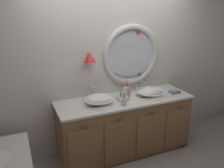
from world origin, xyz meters
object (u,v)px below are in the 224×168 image
at_px(soap_dispenser, 129,92).
at_px(toiletry_basket, 123,98).
at_px(toothbrush_holder_right, 126,89).
at_px(sink_basin_left, 99,99).
at_px(sink_basin_right, 150,91).
at_px(folded_hand_towel, 175,92).
at_px(toothbrush_holder_left, 124,101).

relative_size(soap_dispenser, toiletry_basket, 1.07).
bearing_deg(toothbrush_holder_right, sink_basin_left, -155.44).
bearing_deg(sink_basin_right, folded_hand_towel, -9.59).
relative_size(toothbrush_holder_left, toothbrush_holder_right, 1.01).
bearing_deg(sink_basin_left, soap_dispenser, 9.21).
bearing_deg(toiletry_basket, folded_hand_towel, -3.89).
height_order(sink_basin_left, soap_dispenser, soap_dispenser).
height_order(toothbrush_holder_right, folded_hand_towel, toothbrush_holder_right).
relative_size(sink_basin_left, folded_hand_towel, 2.36).
distance_m(sink_basin_left, sink_basin_right, 0.82).
distance_m(toothbrush_holder_left, toiletry_basket, 0.17).
bearing_deg(toiletry_basket, soap_dispenser, 32.63).
relative_size(folded_hand_towel, toiletry_basket, 1.17).
relative_size(toothbrush_holder_left, folded_hand_towel, 1.33).
relative_size(sink_basin_right, folded_hand_towel, 2.47).
bearing_deg(toiletry_basket, sink_basin_right, 1.06).
height_order(toothbrush_holder_left, toothbrush_holder_right, toothbrush_holder_left).
distance_m(sink_basin_right, folded_hand_towel, 0.40).
distance_m(toothbrush_holder_left, soap_dispenser, 0.32).
xyz_separation_m(soap_dispenser, folded_hand_towel, (0.72, -0.15, -0.05)).
xyz_separation_m(sink_basin_right, toothbrush_holder_right, (-0.29, 0.24, -0.01)).
bearing_deg(folded_hand_towel, sink_basin_left, 176.84).
xyz_separation_m(sink_basin_left, toiletry_basket, (0.36, -0.01, -0.04)).
distance_m(soap_dispenser, folded_hand_towel, 0.74).
distance_m(toothbrush_holder_right, toiletry_basket, 0.30).
xyz_separation_m(sink_basin_left, sink_basin_right, (0.82, -0.00, -0.01)).
xyz_separation_m(soap_dispenser, toiletry_basket, (-0.14, -0.09, -0.04)).
bearing_deg(toothbrush_holder_right, soap_dispenser, -101.79).
height_order(folded_hand_towel, toiletry_basket, toiletry_basket).
bearing_deg(sink_basin_right, soap_dispenser, 166.15).
bearing_deg(folded_hand_towel, sink_basin_right, 170.41).
height_order(sink_basin_right, soap_dispenser, soap_dispenser).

